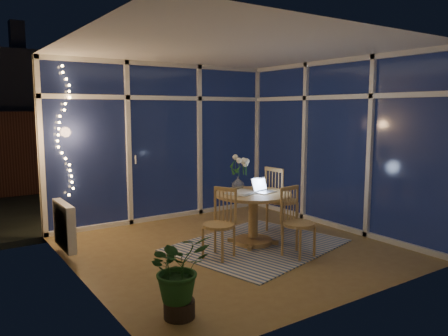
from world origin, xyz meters
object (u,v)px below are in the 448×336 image
Objects in this scene: dining_table at (253,219)px; chair_front at (299,222)px; chair_left at (219,224)px; flower_vase at (238,182)px; chair_right at (282,199)px; laptop at (265,185)px; potted_plant at (179,277)px.

chair_front is (0.15, -0.74, 0.09)m from dining_table.
flower_vase is at bearing 104.31° from chair_left.
chair_front is at bearing 145.05° from chair_right.
dining_table is 4.99× the size of flower_vase.
flower_vase is (-0.74, 0.12, 0.31)m from chair_right.
chair_front is 4.25× the size of flower_vase.
chair_left is at bearing -140.79° from flower_vase.
chair_left reaches higher than dining_table.
chair_front is at bearing -81.67° from flower_vase.
laptop is (0.01, 0.68, 0.37)m from chair_front.
chair_front is at bearing 16.60° from potted_plant.
dining_table is 2.29m from potted_plant.
laptop is (0.87, 0.17, 0.38)m from chair_left.
chair_front is at bearing -78.88° from dining_table.
chair_right is (1.44, 0.45, 0.06)m from chair_left.
chair_right is at bearing -9.50° from flower_vase.
flower_vase is at bearing 100.72° from laptop.
laptop is at bearing 76.14° from chair_left.
chair_front reaches higher than dining_table.
laptop is at bearing 32.30° from potted_plant.
dining_table is 1.18× the size of chair_left.
chair_front is at bearing -102.92° from laptop.
flower_vase is (-0.16, 1.08, 0.37)m from chair_front.
chair_left is at bearing 44.01° from potted_plant.
chair_left is 4.23× the size of flower_vase.
flower_vase is (-0.01, 0.34, 0.46)m from dining_table.
flower_vase is at bearing 42.27° from potted_plant.
chair_right is 1.33× the size of potted_plant.
laptop is at bearing 112.52° from chair_right.
flower_vase reaches higher than chair_front.
dining_table is at bearing 146.24° from laptop.
potted_plant is at bearing -144.29° from dining_table.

